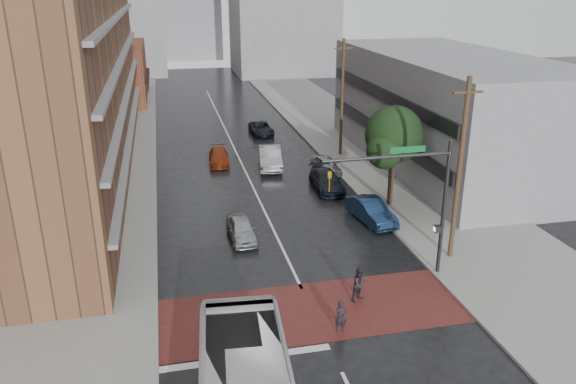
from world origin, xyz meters
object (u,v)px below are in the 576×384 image
car_parked_near (371,211)px  car_parked_mid (326,181)px  pedestrian_b (360,284)px  car_travel_b (270,158)px  car_travel_a (241,229)px  car_travel_c (219,157)px  suv_travel (261,128)px  car_parked_far (326,165)px  pedestrian_a (341,317)px

car_parked_near → car_parked_mid: 6.40m
pedestrian_b → car_travel_b: 21.07m
pedestrian_b → car_travel_a: size_ratio=0.46×
car_travel_c → suv_travel: bearing=63.4°
car_travel_c → car_parked_near: 16.40m
car_parked_far → pedestrian_b: bearing=-107.8°
car_travel_c → car_parked_mid: 10.60m
car_travel_c → car_travel_b: bearing=-21.9°
car_travel_a → car_parked_far: bearing=51.2°
car_travel_a → pedestrian_a: bearing=-75.5°
pedestrian_a → car_parked_mid: bearing=78.8°
car_travel_b → car_parked_near: (4.15, -12.30, -0.11)m
car_travel_b → suv_travel: size_ratio=1.15×
suv_travel → car_parked_near: bearing=-83.5°
pedestrian_b → car_parked_mid: pedestrian_b is taller
car_parked_mid → car_parked_far: 3.96m
pedestrian_b → car_parked_near: 9.58m
pedestrian_a → car_parked_far: bearing=78.5°
pedestrian_b → car_travel_a: 9.21m
car_travel_c → suv_travel: 10.13m
car_travel_b → car_travel_c: car_travel_b is taller
pedestrian_a → car_travel_c: bearing=99.0°
car_travel_c → car_parked_mid: bearing=-44.5°
pedestrian_b → car_travel_c: 23.40m
car_travel_a → suv_travel: size_ratio=0.85×
suv_travel → car_parked_far: car_parked_far is taller
car_parked_far → car_travel_a: bearing=-133.9°
car_travel_a → car_parked_near: bearing=4.0°
car_travel_c → suv_travel: (5.14, 8.74, 0.02)m
car_travel_a → pedestrian_b: bearing=-61.6°
pedestrian_a → car_travel_b: 23.38m
car_parked_mid → car_travel_c: bearing=133.2°
suv_travel → pedestrian_a: bearing=-95.1°
pedestrian_b → car_parked_near: pedestrian_b is taller
car_travel_b → car_travel_c: size_ratio=1.24×
pedestrian_a → car_travel_a: bearing=108.8°
car_travel_b → car_travel_c: bearing=161.9°
suv_travel → car_parked_far: 13.20m
pedestrian_a → car_travel_b: bearing=89.8°
pedestrian_b → pedestrian_a: bearing=-149.5°
pedestrian_a → pedestrian_b: size_ratio=0.87×
suv_travel → car_parked_near: (3.00, -22.97, 0.12)m
pedestrian_b → car_travel_c: (-4.30, 23.00, -0.27)m
pedestrian_b → car_parked_far: pedestrian_b is taller
car_travel_c → car_travel_a: bearing=-87.1°
suv_travel → car_parked_mid: bearing=-84.4°
pedestrian_b → suv_travel: (0.84, 31.74, -0.25)m
pedestrian_a → car_travel_a: 10.66m
pedestrian_a → car_travel_a: (-2.88, 10.27, -0.11)m
car_travel_b → car_parked_far: (4.15, -2.19, -0.19)m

